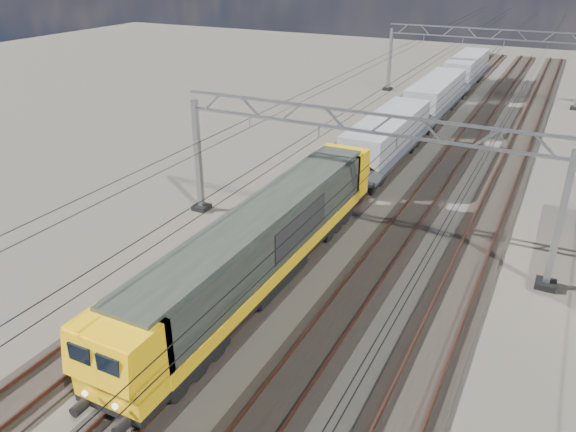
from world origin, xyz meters
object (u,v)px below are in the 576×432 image
at_px(locomotive, 264,241).
at_px(hopper_wagon_lead, 387,137).
at_px(hopper_wagon_third, 466,69).
at_px(catenary_gantry_mid, 355,174).
at_px(catenary_gantry_far, 480,61).
at_px(hopper_wagon_mid, 436,95).

relative_size(locomotive, hopper_wagon_lead, 1.62).
height_order(locomotive, hopper_wagon_third, locomotive).
bearing_deg(hopper_wagon_third, catenary_gantry_mid, -87.16).
distance_m(hopper_wagon_lead, hopper_wagon_third, 28.40).
bearing_deg(catenary_gantry_far, hopper_wagon_lead, -94.76).
height_order(catenary_gantry_far, hopper_wagon_lead, catenary_gantry_far).
bearing_deg(locomotive, hopper_wagon_lead, 90.00).
xyz_separation_m(catenary_gantry_far, hopper_wagon_mid, (-2.00, -9.84, -1.67)).
bearing_deg(hopper_wagon_third, catenary_gantry_far, -65.34).
xyz_separation_m(catenary_gantry_mid, locomotive, (-2.00, -5.74, -1.58)).
bearing_deg(catenary_gantry_mid, hopper_wagon_third, 92.84).
distance_m(catenary_gantry_mid, catenary_gantry_far, 36.00).
height_order(catenary_gantry_far, hopper_wagon_mid, catenary_gantry_far).
relative_size(catenary_gantry_mid, hopper_wagon_lead, 1.53).
relative_size(catenary_gantry_mid, catenary_gantry_far, 1.00).
distance_m(hopper_wagon_mid, hopper_wagon_third, 14.20).
height_order(catenary_gantry_mid, hopper_wagon_third, catenary_gantry_mid).
relative_size(catenary_gantry_far, hopper_wagon_mid, 1.53).
height_order(catenary_gantry_mid, locomotive, catenary_gantry_mid).
height_order(catenary_gantry_mid, catenary_gantry_far, same).
height_order(catenary_gantry_mid, hopper_wagon_mid, catenary_gantry_mid).
xyz_separation_m(catenary_gantry_far, hopper_wagon_lead, (-2.00, -24.04, -1.67)).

